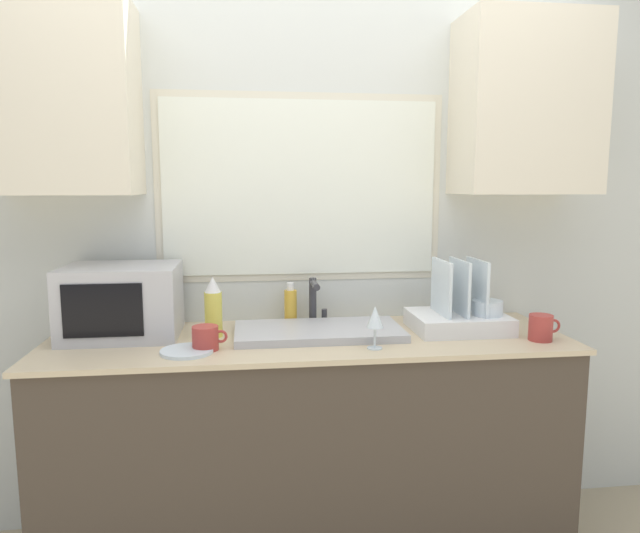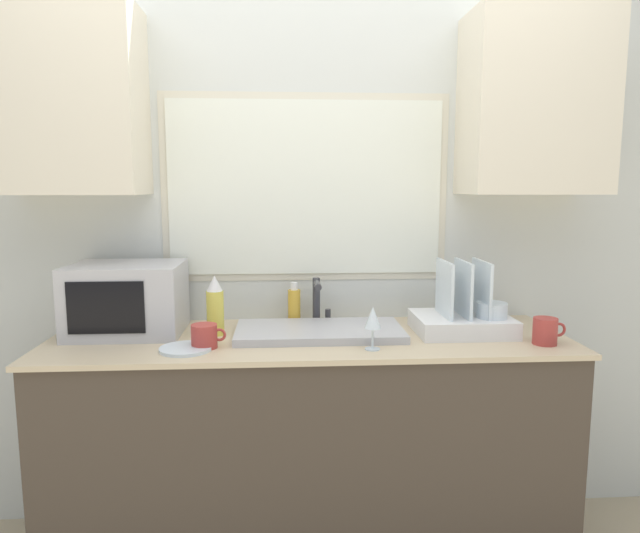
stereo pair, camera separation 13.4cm
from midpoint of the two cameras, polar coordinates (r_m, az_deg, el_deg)
The scene contains 12 objects.
countertop at distance 2.40m, azimuth 0.64°, elevation -17.50°, with size 2.01×0.64×0.91m.
wall_back at distance 2.46m, azimuth 0.15°, elevation 6.20°, with size 6.00×0.38×2.60m.
sink_basin at distance 2.26m, azimuth 1.63°, elevation -6.50°, with size 0.66×0.33×0.03m.
faucet at distance 2.41m, azimuth 1.38°, elevation -3.10°, with size 0.08×0.16×0.20m.
microwave at distance 2.37m, azimuth -17.21°, elevation -3.10°, with size 0.43×0.34×0.28m.
dish_rack at distance 2.37m, azimuth 15.83°, elevation -4.89°, with size 0.38×0.30×0.29m.
spray_bottle at distance 2.27m, azimuth -8.79°, elevation -3.98°, with size 0.07×0.07×0.24m.
soap_bottle at distance 2.44m, azimuth -1.02°, elevation -3.90°, with size 0.05×0.05×0.18m.
mug_near_sink at distance 2.11m, azimuth -9.67°, elevation -6.90°, with size 0.13×0.09×0.09m.
wine_glass at distance 2.06m, azimuth 7.18°, elevation -5.24°, with size 0.06×0.06×0.16m.
mug_by_rack at distance 2.31m, azimuth 23.20°, elevation -5.97°, with size 0.12×0.09×0.10m.
small_plate at distance 2.10m, azimuth -11.51°, elevation -8.08°, with size 0.19×0.19×0.01m.
Camera 2 is at (-0.10, -1.87, 1.49)m, focal length 32.00 mm.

